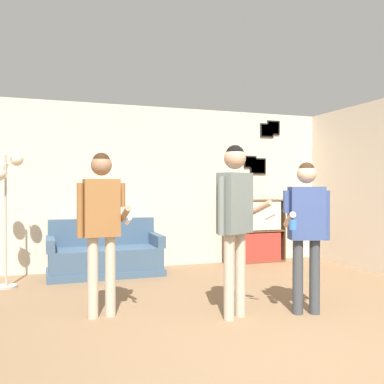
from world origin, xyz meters
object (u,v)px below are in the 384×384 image
bookshelf (254,231)px  person_player_foreground_left (102,216)px  person_watcher_holding_cup (306,222)px  drinking_cup (246,197)px  person_player_foreground_center (235,211)px  couch (105,256)px  floor_lamp (6,185)px

bookshelf → person_player_foreground_left: size_ratio=0.66×
person_watcher_holding_cup → drinking_cup: person_watcher_holding_cup is taller
person_player_foreground_center → bookshelf: bearing=58.9°
couch → drinking_cup: bearing=4.6°
person_player_foreground_center → person_watcher_holding_cup: person_player_foreground_center is taller
couch → bookshelf: 2.69m
couch → floor_lamp: floor_lamp is taller
couch → drinking_cup: size_ratio=15.44×
couch → person_watcher_holding_cup: person_watcher_holding_cup is taller
bookshelf → person_watcher_holding_cup: 3.13m
bookshelf → floor_lamp: floor_lamp is taller
person_player_foreground_left → floor_lamp: bearing=121.0°
couch → person_watcher_holding_cup: size_ratio=1.06×
floor_lamp → person_watcher_holding_cup: size_ratio=1.12×
person_player_foreground_center → person_watcher_holding_cup: (0.77, -0.12, -0.12)m
couch → drinking_cup: 2.66m
bookshelf → person_watcher_holding_cup: bearing=-107.5°
floor_lamp → drinking_cup: bearing=9.2°
couch → person_player_foreground_center: 2.93m
couch → floor_lamp: size_ratio=0.95×
person_player_foreground_center → drinking_cup: bearing=61.6°
person_player_foreground_center → person_watcher_holding_cup: size_ratio=1.10×
person_player_foreground_center → person_player_foreground_left: bearing=159.3°
floor_lamp → person_watcher_holding_cup: bearing=-37.0°
bookshelf → person_player_foreground_left: 3.84m
person_player_foreground_center → drinking_cup: person_player_foreground_center is taller
bookshelf → person_player_foreground_left: (-3.00, -2.35, 0.49)m
drinking_cup → bookshelf: bearing=-0.3°
person_player_foreground_center → person_watcher_holding_cup: bearing=-9.0°
couch → person_player_foreground_left: 2.31m
couch → bookshelf: bearing=4.3°
couch → person_watcher_holding_cup: (1.74, -2.76, 0.70)m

